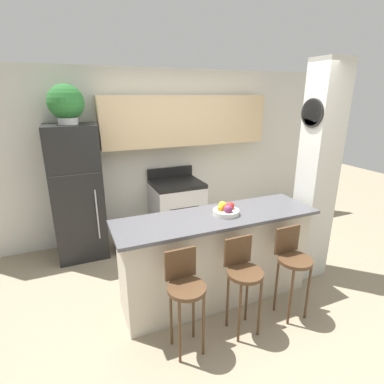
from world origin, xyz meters
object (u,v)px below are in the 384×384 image
(potted_plant_on_fridge, at_px, (66,103))
(refrigerator, at_px, (77,193))
(bar_stool_left, at_px, (185,288))
(bar_stool_right, at_px, (292,260))
(stove_range, at_px, (177,209))
(bar_stool_mid, at_px, (243,273))
(trash_bin, at_px, (124,240))
(fruit_bowl, at_px, (226,210))

(potted_plant_on_fridge, bearing_deg, refrigerator, -61.34)
(bar_stool_left, relative_size, bar_stool_right, 1.00)
(stove_range, relative_size, bar_stool_mid, 1.15)
(bar_stool_mid, xyz_separation_m, trash_bin, (-0.75, 1.92, -0.42))
(bar_stool_left, xyz_separation_m, potted_plant_on_fridge, (-0.72, 2.12, 1.46))
(bar_stool_right, xyz_separation_m, trash_bin, (-1.32, 1.92, -0.42))
(bar_stool_mid, relative_size, bar_stool_right, 1.00)
(refrigerator, bearing_deg, fruit_bowl, -49.38)
(bar_stool_mid, distance_m, potted_plant_on_fridge, 2.88)
(refrigerator, distance_m, fruit_bowl, 2.13)
(stove_range, bearing_deg, refrigerator, 179.57)
(stove_range, relative_size, bar_stool_left, 1.15)
(bar_stool_mid, bearing_deg, bar_stool_left, 180.00)
(bar_stool_left, distance_m, potted_plant_on_fridge, 2.68)
(stove_range, relative_size, fruit_bowl, 3.96)
(bar_stool_left, xyz_separation_m, bar_stool_mid, (0.57, 0.00, 0.00))
(refrigerator, bearing_deg, bar_stool_mid, -58.72)
(bar_stool_left, relative_size, bar_stool_mid, 1.00)
(bar_stool_mid, relative_size, trash_bin, 2.46)
(potted_plant_on_fridge, height_order, trash_bin, potted_plant_on_fridge)
(refrigerator, bearing_deg, bar_stool_right, -48.75)
(bar_stool_right, xyz_separation_m, fruit_bowl, (-0.48, 0.51, 0.42))
(bar_stool_right, relative_size, fruit_bowl, 3.45)
(refrigerator, distance_m, bar_stool_left, 2.26)
(potted_plant_on_fridge, bearing_deg, bar_stool_right, -48.75)
(bar_stool_right, bearing_deg, bar_stool_mid, 180.00)
(bar_stool_mid, xyz_separation_m, fruit_bowl, (0.09, 0.51, 0.42))
(bar_stool_left, bearing_deg, trash_bin, 95.19)
(fruit_bowl, bearing_deg, potted_plant_on_fridge, 130.62)
(refrigerator, bearing_deg, trash_bin, -20.26)
(bar_stool_left, bearing_deg, fruit_bowl, 37.58)
(bar_stool_left, bearing_deg, bar_stool_right, 0.00)
(refrigerator, distance_m, bar_stool_right, 2.84)
(bar_stool_right, bearing_deg, trash_bin, 124.45)
(refrigerator, relative_size, bar_stool_left, 1.95)
(stove_range, xyz_separation_m, fruit_bowl, (-0.04, -1.60, 0.57))
(potted_plant_on_fridge, relative_size, fruit_bowl, 1.79)
(stove_range, distance_m, bar_stool_right, 2.16)
(fruit_bowl, bearing_deg, bar_stool_right, -46.84)
(bar_stool_mid, bearing_deg, fruit_bowl, 79.75)
(bar_stool_left, height_order, trash_bin, bar_stool_left)
(refrigerator, height_order, trash_bin, refrigerator)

